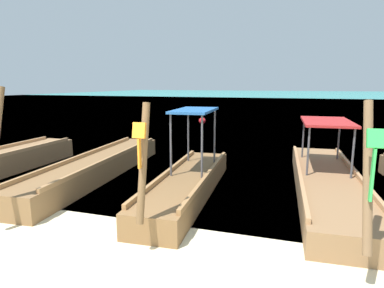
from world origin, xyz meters
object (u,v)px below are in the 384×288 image
Objects in this scene: longtail_boat_green_ribbon at (327,182)px; mooring_buoy_near at (202,121)px; longtail_boat_orange_ribbon at (188,182)px; longtail_boat_violet_ribbon at (97,167)px.

mooring_buoy_near is (-6.73, 12.43, -0.07)m from longtail_boat_green_ribbon.
longtail_boat_green_ribbon is (3.19, 1.15, -0.03)m from longtail_boat_orange_ribbon.
longtail_boat_green_ribbon is 14.14m from mooring_buoy_near.
longtail_boat_orange_ribbon is 3.39m from longtail_boat_green_ribbon.
longtail_boat_orange_ribbon is at bearing -75.40° from mooring_buoy_near.
longtail_boat_green_ribbon is (6.15, 0.47, 0.00)m from longtail_boat_violet_ribbon.
longtail_boat_green_ribbon is 16.82× the size of mooring_buoy_near.
longtail_boat_green_ribbon reaches higher than longtail_boat_orange_ribbon.
mooring_buoy_near is (-3.54, 13.58, -0.10)m from longtail_boat_orange_ribbon.
mooring_buoy_near is at bearing 118.43° from longtail_boat_green_ribbon.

